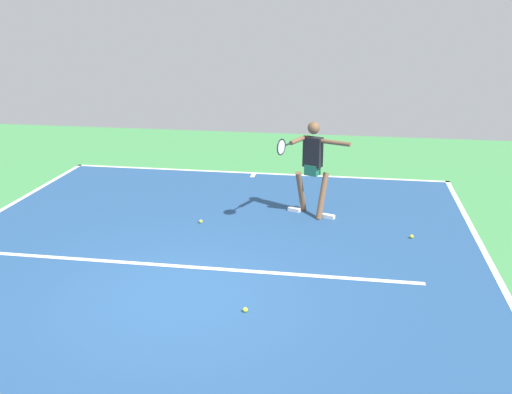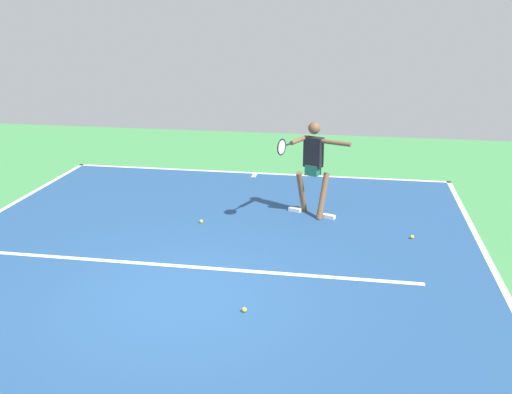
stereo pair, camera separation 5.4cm
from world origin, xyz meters
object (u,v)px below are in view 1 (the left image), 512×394
object	(u,v)px
tennis_ball_by_sideline	(201,221)
tennis_ball_by_baseline	(412,237)
tennis_player	(312,162)
tennis_ball_near_player	(245,310)

from	to	relation	value
tennis_ball_by_sideline	tennis_ball_by_baseline	world-z (taller)	same
tennis_player	tennis_ball_by_sideline	distance (m)	2.34
tennis_ball_by_baseline	tennis_player	bearing A→B (deg)	-25.99
tennis_ball_by_sideline	tennis_ball_by_baseline	bearing A→B (deg)	178.05
tennis_player	tennis_ball_near_player	size ratio (longest dim) A/B	27.56
tennis_ball_by_baseline	tennis_ball_by_sideline	bearing A→B (deg)	-1.95
tennis_ball_near_player	tennis_ball_by_baseline	world-z (taller)	same
tennis_player	tennis_ball_by_baseline	distance (m)	2.25
tennis_player	tennis_ball_by_sideline	size ratio (longest dim) A/B	27.56
tennis_ball_by_sideline	tennis_player	bearing A→B (deg)	-159.06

